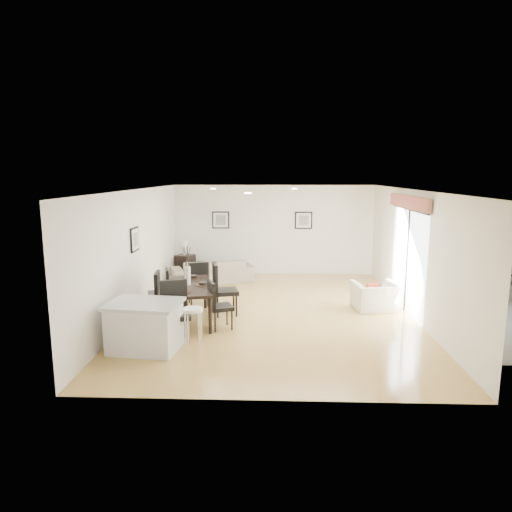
{
  "coord_description": "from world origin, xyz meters",
  "views": [
    {
      "loc": [
        -0.01,
        -9.74,
        3.04
      ],
      "look_at": [
        -0.4,
        0.4,
        1.2
      ],
      "focal_mm": 32.0,
      "sensor_mm": 36.0,
      "label": 1
    }
  ],
  "objects_px": {
    "sofa": "(213,271)",
    "dining_chair_wnear": "(151,297)",
    "dining_chair_wfar": "(162,289)",
    "kitchen_island": "(145,326)",
    "coffee_table": "(211,271)",
    "dining_chair_efar": "(221,286)",
    "bar_stool": "(193,314)",
    "dining_table": "(188,289)",
    "side_table": "(185,265)",
    "armchair": "(375,296)",
    "dining_chair_enear": "(217,303)",
    "dining_chair_head": "(175,308)",
    "dining_chair_foot": "(198,281)"
  },
  "relations": [
    {
      "from": "dining_chair_efar",
      "to": "dining_chair_head",
      "type": "height_order",
      "value": "dining_chair_efar"
    },
    {
      "from": "dining_chair_wnear",
      "to": "coffee_table",
      "type": "bearing_deg",
      "value": 165.07
    },
    {
      "from": "dining_chair_wfar",
      "to": "dining_chair_foot",
      "type": "height_order",
      "value": "dining_chair_foot"
    },
    {
      "from": "armchair",
      "to": "side_table",
      "type": "relative_size",
      "value": 1.53
    },
    {
      "from": "dining_chair_wnear",
      "to": "kitchen_island",
      "type": "relative_size",
      "value": 0.85
    },
    {
      "from": "dining_chair_efar",
      "to": "coffee_table",
      "type": "relative_size",
      "value": 1.09
    },
    {
      "from": "dining_chair_wfar",
      "to": "kitchen_island",
      "type": "bearing_deg",
      "value": -11.15
    },
    {
      "from": "dining_chair_wnear",
      "to": "armchair",
      "type": "bearing_deg",
      "value": 98.53
    },
    {
      "from": "dining_chair_wnear",
      "to": "dining_chair_efar",
      "type": "distance_m",
      "value": 1.56
    },
    {
      "from": "kitchen_island",
      "to": "armchair",
      "type": "bearing_deg",
      "value": 35.81
    },
    {
      "from": "dining_table",
      "to": "coffee_table",
      "type": "height_order",
      "value": "dining_table"
    },
    {
      "from": "kitchen_island",
      "to": "bar_stool",
      "type": "xyz_separation_m",
      "value": [
        0.85,
        -0.0,
        0.22
      ]
    },
    {
      "from": "sofa",
      "to": "dining_table",
      "type": "distance_m",
      "value": 3.44
    },
    {
      "from": "dining_chair_head",
      "to": "dining_chair_efar",
      "type": "bearing_deg",
      "value": 48.25
    },
    {
      "from": "sofa",
      "to": "dining_chair_wnear",
      "type": "distance_m",
      "value": 3.94
    },
    {
      "from": "dining_table",
      "to": "side_table",
      "type": "bearing_deg",
      "value": 90.09
    },
    {
      "from": "armchair",
      "to": "dining_chair_wnear",
      "type": "height_order",
      "value": "dining_chair_wnear"
    },
    {
      "from": "dining_chair_head",
      "to": "dining_chair_enear",
      "type": "bearing_deg",
      "value": 24.37
    },
    {
      "from": "dining_chair_wnear",
      "to": "bar_stool",
      "type": "bearing_deg",
      "value": 33.94
    },
    {
      "from": "kitchen_island",
      "to": "coffee_table",
      "type": "bearing_deg",
      "value": 92.7
    },
    {
      "from": "dining_table",
      "to": "side_table",
      "type": "distance_m",
      "value": 4.41
    },
    {
      "from": "dining_chair_wnear",
      "to": "dining_chair_foot",
      "type": "xyz_separation_m",
      "value": [
        0.67,
        1.6,
        -0.05
      ]
    },
    {
      "from": "dining_chair_wnear",
      "to": "side_table",
      "type": "distance_m",
      "value": 4.77
    },
    {
      "from": "sofa",
      "to": "dining_chair_wnear",
      "type": "xyz_separation_m",
      "value": [
        -0.7,
        -3.87,
        0.3
      ]
    },
    {
      "from": "dining_chair_wfar",
      "to": "dining_chair_efar",
      "type": "relative_size",
      "value": 0.87
    },
    {
      "from": "armchair",
      "to": "dining_chair_efar",
      "type": "distance_m",
      "value": 3.47
    },
    {
      "from": "dining_chair_enear",
      "to": "kitchen_island",
      "type": "bearing_deg",
      "value": 112.42
    },
    {
      "from": "bar_stool",
      "to": "dining_chair_head",
      "type": "bearing_deg",
      "value": 131.9
    },
    {
      "from": "dining_chair_wnear",
      "to": "dining_chair_foot",
      "type": "height_order",
      "value": "dining_chair_wnear"
    },
    {
      "from": "dining_chair_enear",
      "to": "coffee_table",
      "type": "bearing_deg",
      "value": -13.15
    },
    {
      "from": "armchair",
      "to": "coffee_table",
      "type": "relative_size",
      "value": 0.92
    },
    {
      "from": "dining_chair_efar",
      "to": "side_table",
      "type": "height_order",
      "value": "dining_chair_efar"
    },
    {
      "from": "dining_chair_wfar",
      "to": "bar_stool",
      "type": "xyz_separation_m",
      "value": [
        1.05,
        -2.09,
        0.1
      ]
    },
    {
      "from": "sofa",
      "to": "side_table",
      "type": "bearing_deg",
      "value": -63.83
    },
    {
      "from": "dining_chair_wfar",
      "to": "dining_chair_head",
      "type": "relative_size",
      "value": 0.89
    },
    {
      "from": "coffee_table",
      "to": "bar_stool",
      "type": "bearing_deg",
      "value": -74.88
    },
    {
      "from": "side_table",
      "to": "dining_chair_efar",
      "type": "bearing_deg",
      "value": -68.44
    },
    {
      "from": "sofa",
      "to": "armchair",
      "type": "distance_m",
      "value": 4.73
    },
    {
      "from": "dining_chair_wnear",
      "to": "dining_chair_enear",
      "type": "relative_size",
      "value": 1.16
    },
    {
      "from": "dining_chair_head",
      "to": "coffee_table",
      "type": "relative_size",
      "value": 1.07
    },
    {
      "from": "dining_chair_wnear",
      "to": "side_table",
      "type": "height_order",
      "value": "dining_chair_wnear"
    },
    {
      "from": "dining_chair_wfar",
      "to": "sofa",
      "type": "bearing_deg",
      "value": 149.8
    },
    {
      "from": "sofa",
      "to": "armchair",
      "type": "relative_size",
      "value": 2.35
    },
    {
      "from": "armchair",
      "to": "dining_chair_wfar",
      "type": "relative_size",
      "value": 0.96
    },
    {
      "from": "kitchen_island",
      "to": "sofa",
      "type": "bearing_deg",
      "value": 90.75
    },
    {
      "from": "dining_chair_wnear",
      "to": "dining_chair_foot",
      "type": "bearing_deg",
      "value": 149.52
    },
    {
      "from": "dining_chair_enear",
      "to": "dining_chair_foot",
      "type": "relative_size",
      "value": 0.93
    },
    {
      "from": "sofa",
      "to": "dining_chair_enear",
      "type": "relative_size",
      "value": 2.32
    },
    {
      "from": "dining_chair_wnear",
      "to": "kitchen_island",
      "type": "height_order",
      "value": "dining_chair_wnear"
    },
    {
      "from": "dining_chair_wnear",
      "to": "dining_chair_head",
      "type": "distance_m",
      "value": 0.92
    }
  ]
}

